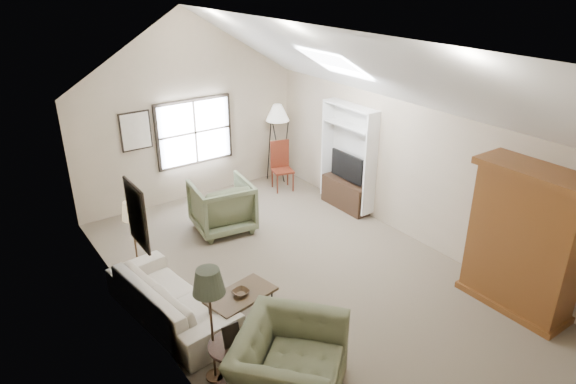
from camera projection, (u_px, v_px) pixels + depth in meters
room_shell at (305, 83)px, 7.11m from camera, size 5.01×8.01×4.00m
window at (195, 132)px, 10.83m from camera, size 1.72×0.08×1.42m
skylight at (335, 63)px, 8.45m from camera, size 0.80×1.20×0.52m
wall_art at (136, 169)px, 8.17m from camera, size 1.97×3.71×0.88m
armoire at (525, 241)px, 7.33m from camera, size 0.60×1.50×2.20m
tv_alcove at (348, 156)px, 10.37m from camera, size 0.32×1.30×2.10m
media_console at (345, 194)px, 10.71m from camera, size 0.34×1.18×0.60m
tv_panel at (347, 167)px, 10.46m from camera, size 0.05×0.90×0.55m
sofa at (171, 298)px, 7.35m from camera, size 1.20×2.41×0.67m
armchair_near at (289, 366)px, 5.98m from camera, size 1.80×1.78×0.88m
armchair_far at (222, 206)px, 9.76m from camera, size 1.20×1.23×0.99m
coffee_table at (242, 308)px, 7.28m from camera, size 1.05×0.71×0.49m
bowl at (241, 292)px, 7.17m from camera, size 0.27×0.27×0.06m
side_table at (233, 363)px, 6.23m from camera, size 0.65×0.65×0.58m
side_chair at (283, 166)px, 11.47m from camera, size 0.53×0.53×1.11m
tripod_lamp at (278, 142)px, 11.87m from camera, size 0.67×0.67×1.84m
dark_lamp at (212, 325)px, 6.09m from camera, size 0.43×0.43×1.61m
tan_lamp at (135, 242)px, 8.06m from camera, size 0.32×0.32×1.45m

